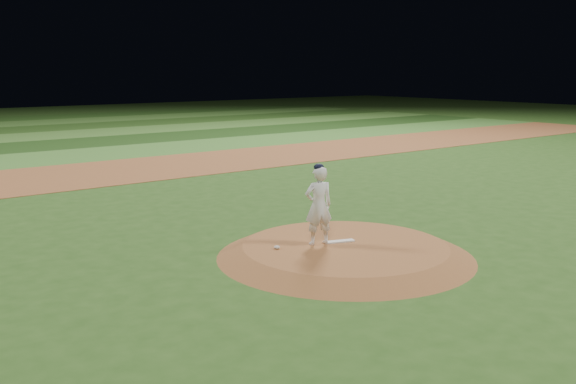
# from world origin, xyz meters

# --- Properties ---
(ground) EXTENTS (120.00, 120.00, 0.00)m
(ground) POSITION_xyz_m (0.00, 0.00, 0.00)
(ground) COLOR #2B521A
(ground) RESTS_ON ground
(infield_dirt_band) EXTENTS (70.00, 6.00, 0.02)m
(infield_dirt_band) POSITION_xyz_m (0.00, 14.00, 0.01)
(infield_dirt_band) COLOR brown
(infield_dirt_band) RESTS_ON ground
(outfield_stripe_0) EXTENTS (70.00, 5.00, 0.02)m
(outfield_stripe_0) POSITION_xyz_m (0.00, 19.50, 0.01)
(outfield_stripe_0) COLOR #40792C
(outfield_stripe_0) RESTS_ON ground
(outfield_stripe_1) EXTENTS (70.00, 5.00, 0.02)m
(outfield_stripe_1) POSITION_xyz_m (0.00, 24.50, 0.01)
(outfield_stripe_1) COLOR #1D4014
(outfield_stripe_1) RESTS_ON ground
(pitchers_mound) EXTENTS (5.50, 5.50, 0.25)m
(pitchers_mound) POSITION_xyz_m (0.00, 0.00, 0.12)
(pitchers_mound) COLOR #96592E
(pitchers_mound) RESTS_ON ground
(pitching_rubber) EXTENTS (0.66, 0.36, 0.03)m
(pitching_rubber) POSITION_xyz_m (0.07, 0.24, 0.27)
(pitching_rubber) COLOR silver
(pitching_rubber) RESTS_ON pitchers_mound
(rosin_bag) EXTENTS (0.13, 0.13, 0.07)m
(rosin_bag) POSITION_xyz_m (-1.34, 0.65, 0.29)
(rosin_bag) COLOR silver
(rosin_bag) RESTS_ON pitchers_mound
(pitcher_on_mound) EXTENTS (0.71, 0.57, 1.75)m
(pitcher_on_mound) POSITION_xyz_m (-0.42, 0.40, 1.11)
(pitcher_on_mound) COLOR white
(pitcher_on_mound) RESTS_ON pitchers_mound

